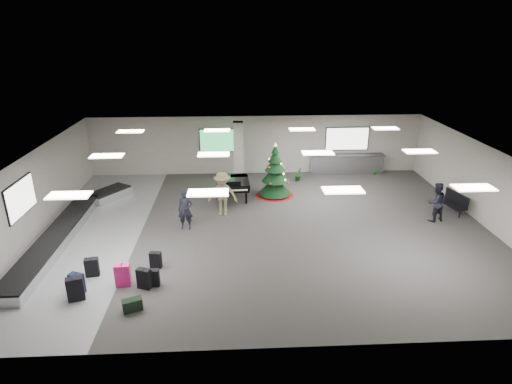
{
  "coord_description": "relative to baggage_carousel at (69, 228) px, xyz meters",
  "views": [
    {
      "loc": [
        -1.2,
        -15.71,
        7.7
      ],
      "look_at": [
        -0.33,
        1.0,
        1.18
      ],
      "focal_mm": 30.0,
      "sensor_mm": 36.0,
      "label": 1
    }
  ],
  "objects": [
    {
      "name": "suitcase_7",
      "position": [
        3.99,
        -3.91,
        0.07
      ],
      "size": [
        0.4,
        0.21,
        0.59
      ],
      "rotation": [
        0.0,
        0.0,
        -0.01
      ],
      "color": "black",
      "rests_on": "ground"
    },
    {
      "name": "bench",
      "position": [
        16.2,
        1.16,
        0.31
      ],
      "size": [
        0.78,
        1.53,
        0.93
      ],
      "rotation": [
        0.0,
        0.0,
        0.2
      ],
      "color": "black",
      "rests_on": "ground"
    },
    {
      "name": "suitcase_3",
      "position": [
        3.89,
        -2.8,
        0.08
      ],
      "size": [
        0.41,
        0.26,
        0.59
      ],
      "rotation": [
        0.0,
        0.0,
        -0.14
      ],
      "color": "black",
      "rests_on": "ground"
    },
    {
      "name": "potted_plant_left",
      "position": [
        9.99,
        5.64,
        0.15
      ],
      "size": [
        0.51,
        0.52,
        0.73
      ],
      "primitive_type": "imported",
      "rotation": [
        0.0,
        0.0,
        0.83
      ],
      "color": "#133A12",
      "rests_on": "ground"
    },
    {
      "name": "baggage_carousel",
      "position": [
        0.0,
        0.0,
        0.0
      ],
      "size": [
        2.28,
        9.71,
        0.43
      ],
      "color": "silver",
      "rests_on": "ground"
    },
    {
      "name": "green_duffel",
      "position": [
        3.6,
        -5.14,
        -0.03
      ],
      "size": [
        0.61,
        0.46,
        0.39
      ],
      "rotation": [
        0.0,
        0.0,
        0.38
      ],
      "color": "black",
      "rests_on": "ground"
    },
    {
      "name": "room_envelope",
      "position": [
        7.46,
        0.75,
        2.12
      ],
      "size": [
        18.02,
        14.02,
        3.21
      ],
      "color": "#A19A93",
      "rests_on": "ground"
    },
    {
      "name": "service_counter",
      "position": [
        12.84,
        6.73,
        0.33
      ],
      "size": [
        4.05,
        0.65,
        1.08
      ],
      "color": "silver",
      "rests_on": "ground"
    },
    {
      "name": "traveler_b",
      "position": [
        6.09,
        1.45,
        0.76
      ],
      "size": [
        1.31,
        0.82,
        1.95
      ],
      "primitive_type": "imported",
      "rotation": [
        0.0,
        0.0,
        -0.08
      ],
      "color": "#847751",
      "rests_on": "ground"
    },
    {
      "name": "traveler_a",
      "position": [
        4.63,
        0.17,
        0.61
      ],
      "size": [
        0.61,
        0.41,
        1.65
      ],
      "primitive_type": "imported",
      "rotation": [
        0.0,
        0.0,
        -0.02
      ],
      "color": "black",
      "rests_on": "ground"
    },
    {
      "name": "pink_suitcase",
      "position": [
        3.04,
        -3.83,
        0.16
      ],
      "size": [
        0.49,
        0.3,
        0.76
      ],
      "rotation": [
        0.0,
        0.0,
        0.07
      ],
      "color": "#E01D78",
      "rests_on": "ground"
    },
    {
      "name": "suitcase_8",
      "position": [
        1.89,
        -3.22,
        0.1
      ],
      "size": [
        0.47,
        0.32,
        0.66
      ],
      "rotation": [
        0.0,
        0.0,
        0.18
      ],
      "color": "black",
      "rests_on": "ground"
    },
    {
      "name": "grand_piano",
      "position": [
        6.53,
        3.26,
        0.57
      ],
      "size": [
        1.58,
        1.99,
        1.1
      ],
      "rotation": [
        0.0,
        0.0,
        0.05
      ],
      "color": "black",
      "rests_on": "ground"
    },
    {
      "name": "traveler_bench",
      "position": [
        14.98,
        0.39,
        0.63
      ],
      "size": [
        0.97,
        0.84,
        1.7
      ],
      "primitive_type": "imported",
      "rotation": [
        0.0,
        0.0,
        3.41
      ],
      "color": "black",
      "rests_on": "ground"
    },
    {
      "name": "ground",
      "position": [
        7.84,
        0.08,
        -0.21
      ],
      "size": [
        18.0,
        18.0,
        0.0
      ],
      "primitive_type": "plane",
      "color": "#33312E",
      "rests_on": "ground"
    },
    {
      "name": "suitcase_0",
      "position": [
        1.81,
        -4.54,
        0.16
      ],
      "size": [
        0.54,
        0.41,
        0.77
      ],
      "rotation": [
        0.0,
        0.0,
        0.32
      ],
      "color": "black",
      "rests_on": "ground"
    },
    {
      "name": "christmas_tree",
      "position": [
        8.55,
        3.64,
        0.69
      ],
      "size": [
        1.85,
        1.85,
        2.64
      ],
      "color": "#690C09",
      "rests_on": "ground"
    },
    {
      "name": "suitcase_1",
      "position": [
        3.74,
        -4.01,
        0.12
      ],
      "size": [
        0.48,
        0.37,
        0.69
      ],
      "rotation": [
        0.0,
        0.0,
        -0.37
      ],
      "color": "black",
      "rests_on": "ground"
    },
    {
      "name": "navy_suitcase",
      "position": [
        1.73,
        -4.18,
        0.12
      ],
      "size": [
        0.49,
        0.4,
        0.68
      ],
      "rotation": [
        0.0,
        0.0,
        -0.4
      ],
      "color": "black",
      "rests_on": "ground"
    },
    {
      "name": "potted_plant_right",
      "position": [
        14.42,
        6.57,
        0.17
      ],
      "size": [
        0.57,
        0.57,
        0.77
      ],
      "primitive_type": "imported",
      "rotation": [
        0.0,
        0.0,
        1.99
      ],
      "color": "#133A12",
      "rests_on": "ground"
    }
  ]
}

